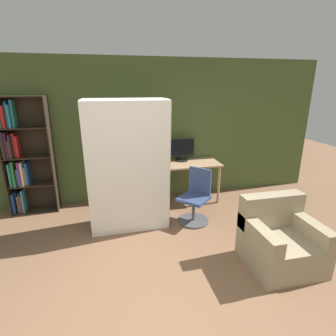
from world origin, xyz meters
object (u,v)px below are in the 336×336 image
at_px(monitor, 182,150).
at_px(bookshelf, 22,157).
at_px(office_chair, 195,201).
at_px(mattress_near, 129,170).
at_px(armchair, 279,240).
at_px(mattress_far, 127,164).

bearing_deg(monitor, bookshelf, 179.74).
bearing_deg(office_chair, mattress_near, -174.18).
bearing_deg(bookshelf, monitor, -0.26).
distance_m(office_chair, bookshelf, 3.08).
bearing_deg(monitor, office_chair, -92.14).
distance_m(monitor, armchair, 2.49).
bearing_deg(bookshelf, mattress_far, -25.30).
distance_m(office_chair, armchair, 1.47).
bearing_deg(armchair, mattress_near, 146.34).
distance_m(mattress_near, armchair, 2.24).
height_order(mattress_near, armchair, mattress_near).
relative_size(office_chair, mattress_near, 0.44).
relative_size(office_chair, bookshelf, 0.44).
xyz_separation_m(monitor, office_chair, (-0.04, -1.02, -0.64)).
relative_size(monitor, mattress_far, 0.25).
xyz_separation_m(office_chair, mattress_far, (-1.08, 0.20, 0.66)).
bearing_deg(mattress_far, mattress_near, -90.00).
bearing_deg(office_chair, armchair, -61.73).
height_order(office_chair, bookshelf, bookshelf).
bearing_deg(office_chair, bookshelf, 160.00).
bearing_deg(mattress_near, mattress_far, 90.00).
bearing_deg(office_chair, monitor, 87.86).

